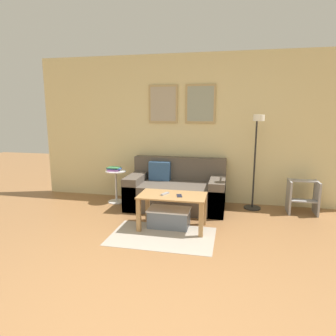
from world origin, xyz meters
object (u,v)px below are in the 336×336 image
object	(u,v)px
cell_phone	(179,196)
step_stool	(303,196)
storage_bin	(169,218)
side_table	(116,183)
remote_control	(165,194)
book_stack	(114,169)
couch	(176,191)
floor_lamp	(256,155)
coffee_table	(172,202)

from	to	relation	value
cell_phone	step_stool	bearing A→B (deg)	16.45
storage_bin	side_table	distance (m)	1.49
remote_control	cell_phone	size ratio (longest dim) A/B	1.07
book_stack	step_stool	world-z (taller)	book_stack
book_stack	remote_control	distance (m)	1.49
couch	cell_phone	size ratio (longest dim) A/B	11.40
floor_lamp	book_stack	bearing A→B (deg)	179.92
couch	remote_control	world-z (taller)	couch
couch	coffee_table	xyz separation A→B (m)	(0.12, -0.92, 0.09)
step_stool	floor_lamp	bearing A→B (deg)	-173.10
floor_lamp	cell_phone	distance (m)	1.49
cell_phone	book_stack	bearing A→B (deg)	129.03
side_table	book_stack	world-z (taller)	book_stack
couch	book_stack	world-z (taller)	couch
couch	step_stool	world-z (taller)	couch
side_table	cell_phone	distance (m)	1.65
step_stool	book_stack	bearing A→B (deg)	-178.39
coffee_table	floor_lamp	world-z (taller)	floor_lamp
side_table	step_stool	distance (m)	3.10
side_table	couch	bearing A→B (deg)	-2.22
storage_bin	book_stack	distance (m)	1.56
floor_lamp	book_stack	size ratio (longest dim) A/B	6.23
couch	side_table	world-z (taller)	couch
book_stack	step_stool	size ratio (longest dim) A/B	0.47
couch	step_stool	bearing A→B (deg)	3.40
floor_lamp	side_table	xyz separation A→B (m)	(-2.34, 0.01, -0.58)
floor_lamp	step_stool	size ratio (longest dim) A/B	2.94
couch	book_stack	distance (m)	1.16
side_table	book_stack	size ratio (longest dim) A/B	2.30
step_stool	storage_bin	bearing A→B (deg)	-152.78
coffee_table	floor_lamp	distance (m)	1.57
remote_control	couch	bearing A→B (deg)	115.27
remote_control	book_stack	bearing A→B (deg)	164.08
couch	step_stool	size ratio (longest dim) A/B	3.04
remote_control	step_stool	distance (m)	2.25
floor_lamp	couch	bearing A→B (deg)	-178.72
coffee_table	cell_phone	bearing A→B (deg)	-20.15
storage_bin	floor_lamp	world-z (taller)	floor_lamp
storage_bin	book_stack	world-z (taller)	book_stack
storage_bin	step_stool	world-z (taller)	step_stool
remote_control	cell_phone	distance (m)	0.21
coffee_table	step_stool	distance (m)	2.15
storage_bin	remote_control	world-z (taller)	remote_control
storage_bin	cell_phone	distance (m)	0.39
couch	floor_lamp	size ratio (longest dim) A/B	1.03
remote_control	cell_phone	world-z (taller)	remote_control
couch	cell_phone	xyz separation A→B (m)	(0.22, -0.95, 0.20)
book_stack	cell_phone	distance (m)	1.66
storage_bin	side_table	xyz separation A→B (m)	(-1.15, 0.92, 0.21)
storage_bin	cell_phone	size ratio (longest dim) A/B	4.15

